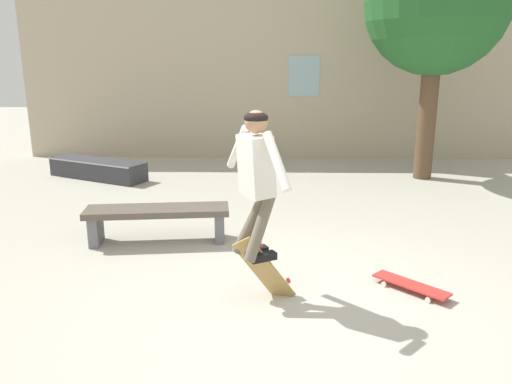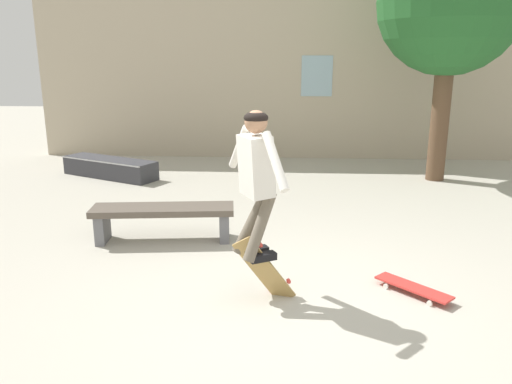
# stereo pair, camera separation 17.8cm
# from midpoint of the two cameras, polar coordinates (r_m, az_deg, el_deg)

# --- Properties ---
(ground_plane) EXTENTS (40.00, 40.00, 0.00)m
(ground_plane) POSITION_cam_midpoint_polar(r_m,az_deg,el_deg) (4.87, 2.72, -12.73)
(ground_plane) COLOR #B2AD9E
(building_backdrop) EXTENTS (12.27, 0.52, 5.55)m
(building_backdrop) POSITION_cam_midpoint_polar(r_m,az_deg,el_deg) (11.87, 1.95, 14.85)
(building_backdrop) COLOR #B7A88E
(building_backdrop) RESTS_ON ground_plane
(tree_right) EXTENTS (2.61, 2.61, 4.56)m
(tree_right) POSITION_cam_midpoint_polar(r_m,az_deg,el_deg) (10.12, 19.49, 19.62)
(tree_right) COLOR brown
(tree_right) RESTS_ON ground_plane
(park_bench) EXTENTS (1.83, 0.65, 0.45)m
(park_bench) POSITION_cam_midpoint_polar(r_m,az_deg,el_deg) (6.45, -11.96, -2.78)
(park_bench) COLOR brown
(park_bench) RESTS_ON ground_plane
(skate_ledge) EXTENTS (2.09, 1.39, 0.37)m
(skate_ledge) POSITION_cam_midpoint_polar(r_m,az_deg,el_deg) (10.26, -18.11, 2.51)
(skate_ledge) COLOR #38383D
(skate_ledge) RESTS_ON ground_plane
(skater) EXTENTS (0.64, 1.08, 1.41)m
(skater) POSITION_cam_midpoint_polar(r_m,az_deg,el_deg) (4.58, -1.10, 2.23)
(skater) COLOR silver
(skateboard_flipping) EXTENTS (0.63, 0.22, 0.75)m
(skateboard_flipping) POSITION_cam_midpoint_polar(r_m,az_deg,el_deg) (4.89, -0.09, -8.91)
(skateboard_flipping) COLOR #AD894C
(skateboard_resting) EXTENTS (0.69, 0.69, 0.08)m
(skateboard_resting) POSITION_cam_midpoint_polar(r_m,az_deg,el_deg) (5.30, 16.35, -10.15)
(skateboard_resting) COLOR red
(skateboard_resting) RESTS_ON ground_plane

